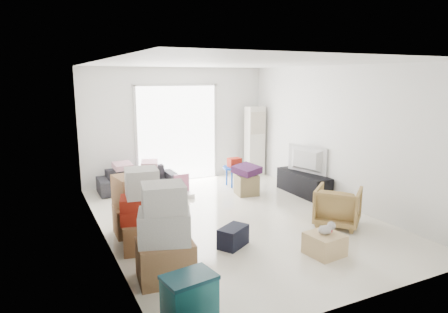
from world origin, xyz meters
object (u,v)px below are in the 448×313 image
storage_bins (190,303)px  wood_crate (325,244)px  ottoman (247,185)px  kids_table (234,166)px  television (304,170)px  ac_tower (255,141)px  sofa (138,176)px  armchair (338,204)px  tv_console (303,184)px

storage_bins → wood_crate: bearing=18.0°
ottoman → kids_table: (0.08, 0.72, 0.25)m
television → storage_bins: (-3.90, -3.30, -0.24)m
ac_tower → kids_table: (-0.97, -0.75, -0.40)m
ac_tower → ottoman: bearing=-125.6°
sofa → wood_crate: (1.55, -4.38, -0.18)m
television → armchair: 1.84m
ac_tower → tv_console: 2.09m
storage_bins → kids_table: 5.38m
ac_tower → wood_crate: 4.83m
ac_tower → storage_bins: bearing=-126.0°
tv_console → storage_bins: bearing=-139.7°
armchair → storage_bins: armchair is taller
kids_table → television: bearing=-50.5°
television → ac_tower: bearing=-13.1°
ac_tower → armchair: (-0.55, -3.71, -0.51)m
ottoman → wood_crate: bearing=-98.5°
tv_console → television: bearing=0.0°
ac_tower → sofa: (-3.06, -0.15, -0.54)m
storage_bins → wood_crate: (2.34, 0.76, -0.14)m
tv_console → sofa: 3.62m
ac_tower → kids_table: 1.29m
tv_console → ottoman: size_ratio=3.23×
tv_console → sofa: bearing=149.4°
armchair → ottoman: (-0.50, 2.24, -0.15)m
armchair → ottoman: armchair is taller
television → sofa: sofa is taller
sofa → kids_table: sofa is taller
television → tv_console: bearing=-0.0°
ac_tower → armchair: 3.79m
storage_bins → television: bearing=40.3°
ac_tower → storage_bins: ac_tower is taller
television → sofa: (-3.11, 1.84, -0.20)m
ottoman → kids_table: 0.77m
sofa → storage_bins: sofa is taller
sofa → kids_table: (2.09, -0.60, 0.14)m
sofa → storage_bins: (-0.79, -5.14, -0.04)m
ac_tower → armchair: size_ratio=2.40×
armchair → storage_bins: (-3.30, -1.58, -0.07)m
storage_bins → armchair: bearing=25.5°
television → sofa: 3.62m
ac_tower → sofa: size_ratio=1.03×
kids_table → armchair: bearing=-81.9°
armchair → wood_crate: bearing=90.8°
storage_bins → wood_crate: size_ratio=1.26×
sofa → storage_bins: size_ratio=2.92×
ac_tower → television: 2.02m
ottoman → ac_tower: bearing=54.4°
armchair → wood_crate: (-0.96, -0.82, -0.21)m
television → wood_crate: (-1.56, -2.54, -0.38)m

